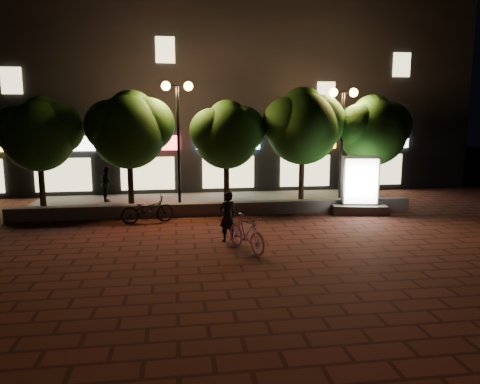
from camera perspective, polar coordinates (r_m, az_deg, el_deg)
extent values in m
plane|color=#53221A|center=(14.14, -1.23, -6.35)|extent=(80.00, 80.00, 0.00)
cube|color=#66635F|center=(17.95, -2.79, -2.12)|extent=(16.00, 0.45, 0.50)
cube|color=#66635F|center=(20.43, -3.45, -1.29)|extent=(16.00, 5.00, 0.08)
cube|color=black|center=(26.58, -4.76, 11.93)|extent=(28.00, 8.00, 10.00)
cube|color=white|center=(23.11, -21.71, 5.71)|extent=(3.20, 0.12, 0.70)
cube|color=beige|center=(23.24, -21.49, 2.02)|extent=(2.60, 0.10, 1.60)
cube|color=#FF3339|center=(22.52, -11.72, 6.10)|extent=(3.20, 0.12, 0.70)
cube|color=beige|center=(22.65, -11.59, 2.31)|extent=(2.60, 0.10, 1.60)
cube|color=#62D5F8|center=(22.63, -1.50, 6.31)|extent=(3.20, 0.12, 0.70)
cube|color=beige|center=(22.77, -1.48, 2.54)|extent=(2.60, 0.10, 1.60)
cube|color=orange|center=(23.44, 8.32, 6.32)|extent=(3.20, 0.12, 0.70)
cube|color=beige|center=(23.57, 8.23, 2.68)|extent=(2.60, 0.10, 1.60)
cube|color=silver|center=(24.87, 17.24, 6.17)|extent=(3.20, 0.12, 0.70)
cube|color=beige|center=(24.99, 17.08, 2.74)|extent=(2.60, 0.10, 1.60)
cube|color=beige|center=(23.67, -26.97, 12.47)|extent=(0.90, 0.10, 1.20)
cube|color=beige|center=(22.66, -9.46, 17.34)|extent=(0.90, 0.10, 1.20)
cube|color=beige|center=(23.74, 10.83, 12.09)|extent=(0.90, 0.10, 1.20)
cube|color=beige|center=(25.42, 19.80, 14.92)|extent=(0.90, 0.10, 1.20)
cylinder|color=black|center=(19.83, -23.80, 0.99)|extent=(0.24, 0.24, 2.25)
sphere|color=#1F4E17|center=(19.66, -24.17, 6.46)|extent=(2.80, 2.80, 2.80)
sphere|color=#1F4E17|center=(19.67, -22.10, 7.47)|extent=(2.10, 2.10, 2.10)
sphere|color=#1F4E17|center=(19.69, -26.12, 7.06)|extent=(1.96, 1.96, 1.96)
sphere|color=#1F4E17|center=(19.96, -23.76, 8.53)|extent=(1.82, 1.82, 1.82)
cylinder|color=black|center=(19.17, -13.69, 1.40)|extent=(0.24, 0.24, 2.34)
sphere|color=#1F4E17|center=(19.00, -13.93, 7.37)|extent=(3.00, 3.00, 3.00)
sphere|color=#1F4E17|center=(19.14, -11.65, 8.36)|extent=(2.25, 2.25, 2.25)
sphere|color=#1F4E17|center=(18.93, -16.06, 8.03)|extent=(2.10, 2.10, 2.10)
sphere|color=#1F4E17|center=(19.33, -13.62, 9.64)|extent=(1.95, 1.95, 1.95)
cylinder|color=black|center=(19.21, -1.72, 1.48)|extent=(0.24, 0.24, 2.21)
sphere|color=#1F4E17|center=(19.04, -1.75, 6.99)|extent=(2.70, 2.70, 2.70)
sphere|color=#1F4E17|center=(19.32, 0.19, 7.92)|extent=(2.03, 2.03, 2.02)
sphere|color=#1F4E17|center=(18.82, -3.56, 7.71)|extent=(1.89, 1.89, 1.89)
sphere|color=#1F4E17|center=(19.38, -1.58, 9.03)|extent=(1.76, 1.76, 1.76)
cylinder|color=black|center=(19.84, 7.79, 1.98)|extent=(0.24, 0.24, 2.43)
sphere|color=#1F4E17|center=(19.68, 7.93, 7.96)|extent=(3.10, 3.10, 3.10)
sphere|color=#1F4E17|center=(20.09, 9.94, 8.80)|extent=(2.33, 2.33, 2.33)
sphere|color=#1F4E17|center=(19.35, 6.06, 8.71)|extent=(2.17, 2.17, 2.17)
sphere|color=#1F4E17|center=(20.04, 7.98, 10.20)|extent=(2.01, 2.02, 2.02)
cylinder|color=black|center=(20.95, 16.24, 1.90)|extent=(0.24, 0.24, 2.29)
sphere|color=#1F4E17|center=(20.80, 16.49, 7.22)|extent=(2.90, 2.90, 2.90)
sphere|color=#1F4E17|center=(21.28, 18.09, 7.99)|extent=(2.18, 2.17, 2.17)
sphere|color=#1F4E17|center=(20.39, 15.02, 7.95)|extent=(2.03, 2.03, 2.03)
sphere|color=#1F4E17|center=(21.15, 16.43, 9.22)|extent=(1.89, 1.88, 1.88)
cylinder|color=black|center=(18.75, -7.79, 5.50)|extent=(0.12, 0.12, 5.00)
cylinder|color=black|center=(18.74, -7.96, 13.14)|extent=(0.90, 0.08, 0.08)
sphere|color=#FFA83F|center=(18.74, -9.37, 13.11)|extent=(0.36, 0.36, 0.36)
sphere|color=#FFA83F|center=(18.75, -6.55, 13.17)|extent=(0.36, 0.36, 0.36)
cylinder|color=black|center=(20.07, 12.72, 5.33)|extent=(0.12, 0.12, 4.80)
cylinder|color=black|center=(20.05, 12.98, 12.18)|extent=(0.90, 0.08, 0.08)
sphere|color=#FFA83F|center=(19.89, 11.74, 12.25)|extent=(0.36, 0.36, 0.36)
sphere|color=#FFA83F|center=(20.21, 14.19, 12.11)|extent=(0.36, 0.36, 0.36)
cube|color=#66635F|center=(18.88, 14.81, -2.07)|extent=(2.30, 1.44, 0.36)
cube|color=#4C4C51|center=(18.68, 14.96, 1.41)|extent=(1.49, 0.74, 1.96)
cube|color=white|center=(18.44, 15.13, 1.30)|extent=(1.28, 0.27, 1.78)
cube|color=white|center=(18.93, 14.79, 1.52)|extent=(1.28, 0.27, 1.78)
imported|color=#E69ACB|center=(13.10, 0.81, -5.22)|extent=(1.22, 1.82, 1.07)
imported|color=black|center=(14.07, -1.58, -3.10)|extent=(0.68, 0.57, 1.59)
imported|color=black|center=(16.87, -11.62, -2.16)|extent=(2.03, 1.03, 1.02)
imported|color=black|center=(21.20, -16.43, 1.02)|extent=(0.76, 0.89, 1.59)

